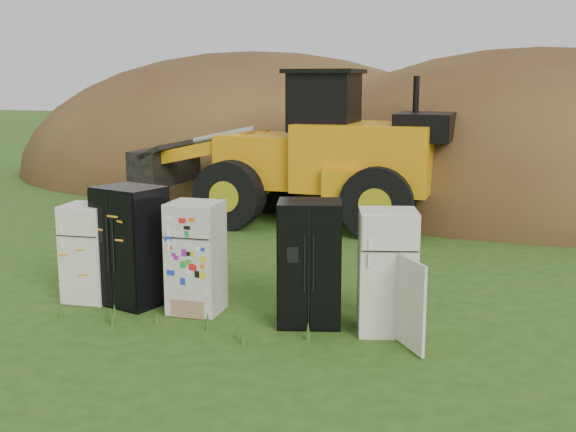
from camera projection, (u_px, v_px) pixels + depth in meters
The scene contains 10 objects.
ground at pixel (227, 313), 10.99m from camera, with size 120.00×120.00×0.00m, color #254B14.
fridge_leftmost at pixel (88, 253), 11.51m from camera, with size 0.69×0.67×1.57m, color white, non-canonical shape.
fridge_black_side at pixel (131, 246), 11.33m from camera, with size 0.98×0.77×1.88m, color black, non-canonical shape.
fridge_sticker at pixel (196, 257), 10.95m from camera, with size 0.76×0.70×1.70m, color silver, non-canonical shape.
fridge_black_right at pixel (309, 263), 10.41m from camera, with size 0.91×0.75×1.81m, color black, non-canonical shape.
fridge_open_door at pixel (387, 272), 10.08m from camera, with size 0.79×0.73×1.74m, color white, non-canonical shape.
wheel_loader at pixel (287, 147), 17.70m from camera, with size 7.74×3.14×3.75m, color #D2980E, non-canonical shape.
dirt_mound_right at pixel (533, 202), 20.94m from camera, with size 16.01×11.74×8.81m, color #432815.
dirt_mound_left at pixel (254, 175), 26.88m from camera, with size 17.99×13.49×9.01m, color #432815.
dirt_mound_back at pixel (377, 169), 28.64m from camera, with size 18.84×12.56×6.35m, color #432815.
Camera 1 is at (4.06, -9.75, 3.52)m, focal length 45.00 mm.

